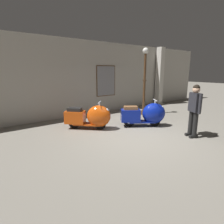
{
  "coord_description": "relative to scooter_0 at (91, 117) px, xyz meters",
  "views": [
    {
      "loc": [
        -3.93,
        -3.88,
        2.1
      ],
      "look_at": [
        0.11,
        1.54,
        0.57
      ],
      "focal_mm": 29.32,
      "sensor_mm": 36.0,
      "label": 1
    }
  ],
  "objects": [
    {
      "name": "scooter_0",
      "position": [
        0.0,
        0.0,
        0.0
      ],
      "size": [
        1.52,
        1.51,
        1.02
      ],
      "rotation": [
        0.0,
        0.0,
        -0.78
      ],
      "color": "black",
      "rests_on": "ground"
    },
    {
      "name": "lamppost",
      "position": [
        3.21,
        0.49,
        1.24
      ],
      "size": [
        0.28,
        0.28,
        3.12
      ],
      "color": "#472D19",
      "rests_on": "ground"
    },
    {
      "name": "ground_plane",
      "position": [
        0.69,
        -1.71,
        -0.47
      ],
      "size": [
        60.0,
        60.0,
        0.0
      ],
      "primitive_type": "plane",
      "color": "slate"
    },
    {
      "name": "visitor_0",
      "position": [
        2.21,
        -2.63,
        0.51
      ],
      "size": [
        0.38,
        0.52,
        1.68
      ],
      "rotation": [
        0.0,
        0.0,
        2.71
      ],
      "color": "black",
      "rests_on": "ground"
    },
    {
      "name": "showroom_back_wall",
      "position": [
        0.88,
        2.23,
        1.27
      ],
      "size": [
        18.0,
        0.63,
        3.47
      ],
      "color": "#ADA89E",
      "rests_on": "ground"
    },
    {
      "name": "scooter_1",
      "position": [
        1.87,
        -0.95,
        0.01
      ],
      "size": [
        1.68,
        1.33,
        1.03
      ],
      "rotation": [
        0.0,
        0.0,
        -0.58
      ],
      "color": "black",
      "rests_on": "ground"
    }
  ]
}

